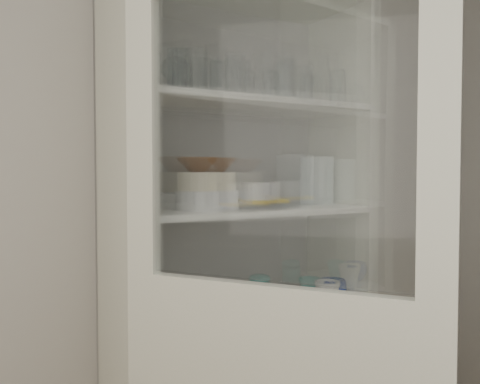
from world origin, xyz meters
TOP-DOWN VIEW (x-y plane):
  - wall_back at (0.00, 1.50)m, footprint 3.60×0.02m
  - pantry_cabinet at (0.20, 1.34)m, footprint 1.00×0.45m
  - cupboard_door at (-0.04, 0.68)m, footprint 0.56×0.76m
  - tumbler_0 at (-0.10, 1.14)m, footprint 0.09×0.09m
  - tumbler_1 at (-0.13, 1.11)m, footprint 0.08×0.08m
  - tumbler_2 at (-0.04, 1.14)m, footprint 0.09×0.09m
  - tumbler_3 at (0.11, 1.16)m, footprint 0.08×0.08m
  - tumbler_4 at (0.32, 1.14)m, footprint 0.09×0.09m
  - tumbler_5 at (0.41, 1.15)m, footprint 0.07×0.07m
  - tumbler_6 at (0.57, 1.14)m, footprint 0.07×0.07m
  - tumbler_7 at (-0.17, 1.25)m, footprint 0.08×0.08m
  - tumbler_8 at (0.10, 1.25)m, footprint 0.08×0.08m
  - tumbler_9 at (-0.07, 1.24)m, footprint 0.07×0.07m
  - tumbler_10 at (0.34, 1.28)m, footprint 0.08×0.08m
  - tumbler_11 at (0.20, 1.26)m, footprint 0.08×0.08m
  - goblet_0 at (0.01, 1.38)m, footprint 0.08×0.08m
  - goblet_1 at (-0.04, 1.39)m, footprint 0.08×0.08m
  - goblet_2 at (0.28, 1.37)m, footprint 0.08×0.08m
  - goblet_3 at (0.56, 1.35)m, footprint 0.08×0.08m
  - plate_stack_front at (0.03, 1.22)m, footprint 0.23×0.23m
  - plate_stack_back at (-0.00, 1.37)m, footprint 0.22×0.22m
  - cream_bowl at (0.03, 1.22)m, footprint 0.26×0.26m
  - terracotta_bowl at (0.03, 1.22)m, footprint 0.27×0.27m
  - glass_platter at (0.28, 1.26)m, footprint 0.41×0.41m
  - yellow_trivet at (0.28, 1.26)m, footprint 0.17×0.17m
  - white_ramekin at (0.28, 1.26)m, footprint 0.17×0.17m
  - grey_bowl_stack at (0.59, 1.29)m, footprint 0.14×0.14m
  - mug_blue at (0.61, 1.21)m, footprint 0.14×0.14m
  - mug_teal at (0.55, 1.29)m, footprint 0.11×0.11m
  - mug_white at (0.54, 1.17)m, footprint 0.13×0.13m
  - teal_jar at (0.31, 1.31)m, footprint 0.09×0.09m
  - measuring_cups at (0.04, 1.19)m, footprint 0.11×0.11m
  - white_canister at (-0.13, 1.30)m, footprint 0.13×0.13m
  - tumbler_12 at (-0.19, 1.23)m, footprint 0.08×0.08m
  - tumbler_13 at (0.31, 1.14)m, footprint 0.07×0.07m

SIDE VIEW (x-z plane):
  - cupboard_door at x=-0.04m, z-range -0.13..1.87m
  - measuring_cups at x=0.04m, z-range 0.86..0.91m
  - mug_teal at x=0.55m, z-range 0.86..0.95m
  - mug_blue at x=0.61m, z-range 0.86..0.95m
  - mug_white at x=0.54m, z-range 0.86..0.96m
  - teal_jar at x=0.31m, z-range 0.86..0.97m
  - white_canister at x=-0.13m, z-range 0.86..0.99m
  - pantry_cabinet at x=0.20m, z-range -0.11..1.99m
  - glass_platter at x=0.28m, z-range 1.26..1.28m
  - yellow_trivet at x=0.28m, z-range 1.28..1.29m
  - plate_stack_back at x=0.00m, z-range 1.26..1.32m
  - plate_stack_front at x=0.03m, z-range 1.26..1.33m
  - wall_back at x=0.00m, z-range 0.00..2.60m
  - white_ramekin at x=0.28m, z-range 1.29..1.36m
  - grey_bowl_stack at x=0.59m, z-range 1.26..1.46m
  - cream_bowl at x=0.03m, z-range 1.33..1.40m
  - terracotta_bowl at x=0.03m, z-range 1.40..1.45m
  - tumbler_1 at x=-0.13m, z-range 1.66..1.79m
  - tumbler_9 at x=-0.07m, z-range 1.66..1.79m
  - tumbler_6 at x=0.57m, z-range 1.66..1.80m
  - tumbler_10 at x=0.34m, z-range 1.66..1.80m
  - tumbler_13 at x=0.31m, z-range 1.66..1.80m
  - tumbler_5 at x=0.41m, z-range 1.66..1.80m
  - tumbler_0 at x=-0.10m, z-range 1.66..1.80m
  - tumbler_8 at x=0.10m, z-range 1.66..1.80m
  - tumbler_7 at x=-0.17m, z-range 1.66..1.81m
  - tumbler_2 at x=-0.04m, z-range 1.66..1.81m
  - tumbler_3 at x=0.11m, z-range 1.66..1.81m
  - tumbler_4 at x=0.32m, z-range 1.66..1.81m
  - tumbler_12 at x=-0.19m, z-range 1.66..1.81m
  - tumbler_11 at x=0.20m, z-range 1.66..1.81m
  - goblet_2 at x=0.28m, z-range 1.66..1.83m
  - goblet_0 at x=0.01m, z-range 1.66..1.83m
  - goblet_1 at x=-0.04m, z-range 1.66..1.84m
  - goblet_3 at x=0.56m, z-range 1.66..1.85m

